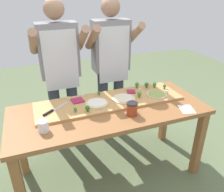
{
  "coord_description": "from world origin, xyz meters",
  "views": [
    {
      "loc": [
        -0.6,
        -1.66,
        1.76
      ],
      "look_at": [
        0.05,
        0.07,
        0.85
      ],
      "focal_mm": 35.91,
      "sensor_mm": 36.0,
      "label": 1
    }
  ],
  "objects": [
    {
      "name": "pizza_whole_cheese_artichoke",
      "position": [
        0.18,
        0.09,
        0.79
      ],
      "size": [
        0.22,
        0.22,
        0.02
      ],
      "color": "beige",
      "rests_on": "cutting_board"
    },
    {
      "name": "cheese_crumble_b",
      "position": [
        0.42,
        0.2,
        0.8
      ],
      "size": [
        0.02,
        0.02,
        0.02
      ],
      "primitive_type": "cube",
      "rotation": [
        0.0,
        0.0,
        1.48
      ],
      "color": "silver",
      "rests_on": "cutting_board"
    },
    {
      "name": "cook_right",
      "position": [
        0.25,
        0.62,
        1.0
      ],
      "size": [
        0.54,
        0.39,
        1.67
      ],
      "color": "#333847",
      "rests_on": "ground"
    },
    {
      "name": "broccoli_floret_front_right",
      "position": [
        -0.31,
        0.01,
        0.81
      ],
      "size": [
        0.03,
        0.03,
        0.04
      ],
      "color": "#487A23",
      "rests_on": "cutting_board"
    },
    {
      "name": "broccoli_floret_center_right",
      "position": [
        0.51,
        0.25,
        0.82
      ],
      "size": [
        0.05,
        0.05,
        0.06
      ],
      "color": "#366618",
      "rests_on": "cutting_board"
    },
    {
      "name": "prep_table",
      "position": [
        0.0,
        0.0,
        0.66
      ],
      "size": [
        1.77,
        0.73,
        0.76
      ],
      "color": "brown",
      "rests_on": "ground"
    },
    {
      "name": "broccoli_floret_front_mid",
      "position": [
        -0.21,
        -0.02,
        0.82
      ],
      "size": [
        0.04,
        0.04,
        0.06
      ],
      "color": "#366618",
      "rests_on": "cutting_board"
    },
    {
      "name": "cook_left",
      "position": [
        -0.32,
        0.62,
        1.0
      ],
      "size": [
        0.54,
        0.39,
        1.67
      ],
      "color": "#333847",
      "rests_on": "ground"
    },
    {
      "name": "pizza_whole_white_garlic",
      "position": [
        -0.09,
        0.09,
        0.79
      ],
      "size": [
        0.21,
        0.21,
        0.02
      ],
      "color": "beige",
      "rests_on": "cutting_board"
    },
    {
      "name": "cheese_crumble_d",
      "position": [
        -0.31,
        0.28,
        0.8
      ],
      "size": [
        0.02,
        0.02,
        0.02
      ],
      "primitive_type": "cube",
      "rotation": [
        0.0,
        0.0,
        1.17
      ],
      "color": "silver",
      "rests_on": "cutting_board"
    },
    {
      "name": "ground_plane",
      "position": [
        0.0,
        0.0,
        0.0
      ],
      "size": [
        8.0,
        8.0,
        0.0
      ],
      "primitive_type": "plane",
      "color": "#60704C"
    },
    {
      "name": "broccoli_floret_back_left",
      "position": [
        0.59,
        0.22,
        0.82
      ],
      "size": [
        0.04,
        0.04,
        0.06
      ],
      "color": "#487A23",
      "rests_on": "cutting_board"
    },
    {
      "name": "pizza_slice_near_right",
      "position": [
        -0.24,
        0.21,
        0.79
      ],
      "size": [
        0.12,
        0.12,
        0.01
      ],
      "primitive_type": "cube",
      "rotation": [
        0.0,
        0.0,
        0.12
      ],
      "color": "#9E234C",
      "rests_on": "cutting_board"
    },
    {
      "name": "recipe_note",
      "position": [
        0.65,
        -0.26,
        0.77
      ],
      "size": [
        0.16,
        0.18,
        0.0
      ],
      "primitive_type": "cube",
      "rotation": [
        0.0,
        0.0,
        -0.3
      ],
      "color": "white",
      "rests_on": "prep_table"
    },
    {
      "name": "broccoli_floret_back_right",
      "position": [
        0.34,
        0.07,
        0.82
      ],
      "size": [
        0.04,
        0.04,
        0.06
      ],
      "color": "#487A23",
      "rests_on": "cutting_board"
    },
    {
      "name": "broccoli_floret_back_mid",
      "position": [
        -0.02,
        0.26,
        0.81
      ],
      "size": [
        0.03,
        0.03,
        0.04
      ],
      "color": "#366618",
      "rests_on": "cutting_board"
    },
    {
      "name": "pizza_whole_pesto_green",
      "position": [
        0.52,
        0.06,
        0.79
      ],
      "size": [
        0.2,
        0.2,
        0.02
      ],
      "color": "beige",
      "rests_on": "cutting_board"
    },
    {
      "name": "cheese_crumble_c",
      "position": [
        0.65,
        0.08,
        0.8
      ],
      "size": [
        0.03,
        0.03,
        0.02
      ],
      "primitive_type": "cube",
      "rotation": [
        0.0,
        0.0,
        1.24
      ],
      "color": "white",
      "rests_on": "cutting_board"
    },
    {
      "name": "cutting_board",
      "position": [
        0.05,
        0.12,
        0.78
      ],
      "size": [
        1.4,
        0.41,
        0.02
      ],
      "primitive_type": "cube",
      "color": "tan",
      "rests_on": "prep_table"
    },
    {
      "name": "chefs_knife",
      "position": [
        -0.49,
        0.1,
        0.79
      ],
      "size": [
        0.25,
        0.2,
        0.02
      ],
      "color": "#B7BABF",
      "rests_on": "cutting_board"
    },
    {
      "name": "broccoli_floret_front_left",
      "position": [
        0.67,
        0.16,
        0.82
      ],
      "size": [
        0.04,
        0.04,
        0.05
      ],
      "color": "#3F7220",
      "rests_on": "cutting_board"
    },
    {
      "name": "broccoli_floret_center_left",
      "position": [
        0.42,
        0.28,
        0.82
      ],
      "size": [
        0.04,
        0.04,
        0.06
      ],
      "color": "#487A23",
      "rests_on": "cutting_board"
    },
    {
      "name": "pizza_slice_center",
      "position": [
        0.31,
        0.21,
        0.79
      ],
      "size": [
        0.1,
        0.1,
        0.01
      ],
      "primitive_type": "cube",
      "rotation": [
        0.0,
        0.0,
        -0.32
      ],
      "color": "#9E234C",
      "rests_on": "cutting_board"
    },
    {
      "name": "cheese_crumble_a",
      "position": [
        -0.17,
        0.29,
        0.79
      ],
      "size": [
        0.02,
        0.02,
        0.01
      ],
      "primitive_type": "cube",
      "rotation": [
        0.0,
        0.0,
        0.89
      ],
      "color": "white",
      "rests_on": "cutting_board"
    },
    {
      "name": "flour_cup",
      "position": [
        -0.59,
        -0.15,
        0.8
      ],
      "size": [
        0.08,
        0.08,
        0.09
      ],
      "color": "white",
      "rests_on": "prep_table"
    },
    {
      "name": "sauce_jar",
      "position": [
        0.14,
        -0.17,
        0.82
      ],
      "size": [
        0.1,
        0.1,
        0.12
      ],
      "color": "#99381E",
      "rests_on": "prep_table"
    }
  ]
}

